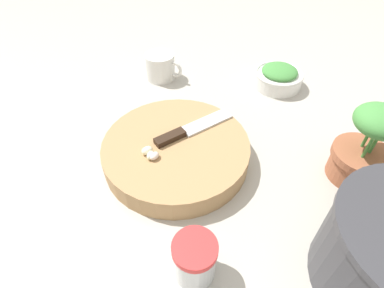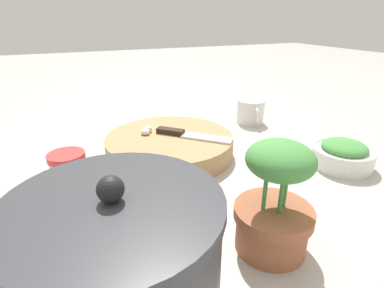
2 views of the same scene
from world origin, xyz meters
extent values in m
plane|color=#B2ADA3|center=(0.00, 0.00, 0.00)|extent=(5.00, 5.00, 0.00)
cylinder|color=tan|center=(0.02, -0.07, 0.02)|extent=(0.31, 0.31, 0.05)
cube|color=black|center=(0.01, -0.08, 0.05)|extent=(0.06, 0.06, 0.01)
cube|color=silver|center=(-0.06, -0.01, 0.05)|extent=(0.11, 0.11, 0.01)
ellipsoid|color=#F1DECF|center=(0.07, -0.10, 0.06)|extent=(0.03, 0.02, 0.01)
ellipsoid|color=#E6E7C3|center=(0.07, -0.11, 0.06)|extent=(0.02, 0.02, 0.01)
ellipsoid|color=#EFE8C4|center=(0.06, -0.12, 0.06)|extent=(0.03, 0.03, 0.02)
cylinder|color=silver|center=(-0.32, 0.15, 0.02)|extent=(0.13, 0.13, 0.04)
torus|color=silver|center=(-0.32, 0.15, 0.04)|extent=(0.13, 0.13, 0.01)
ellipsoid|color=#478E42|center=(-0.32, 0.15, 0.05)|extent=(0.10, 0.10, 0.03)
cylinder|color=silver|center=(0.25, 0.02, 0.04)|extent=(0.06, 0.06, 0.07)
cylinder|color=red|center=(0.25, 0.02, 0.08)|extent=(0.07, 0.07, 0.01)
cylinder|color=silver|center=(-0.30, -0.19, 0.04)|extent=(0.09, 0.09, 0.07)
torus|color=silver|center=(-0.29, -0.15, 0.04)|extent=(0.02, 0.05, 0.05)
cylinder|color=#38383D|center=(0.21, 0.31, 0.07)|extent=(0.23, 0.23, 0.13)
cylinder|color=#38383D|center=(0.21, 0.31, 0.14)|extent=(0.23, 0.23, 0.01)
sphere|color=black|center=(0.21, 0.31, 0.16)|extent=(0.03, 0.03, 0.03)
cylinder|color=#A35B3D|center=(-0.01, 0.30, 0.03)|extent=(0.10, 0.10, 0.07)
cylinder|color=#A35B3D|center=(-0.01, 0.30, 0.06)|extent=(0.11, 0.11, 0.02)
ellipsoid|color=#478E42|center=(-0.01, 0.30, 0.15)|extent=(0.09, 0.09, 0.05)
cylinder|color=#478E42|center=(-0.02, 0.30, 0.11)|extent=(0.01, 0.01, 0.08)
cylinder|color=#478E42|center=(-0.01, 0.31, 0.11)|extent=(0.01, 0.01, 0.08)
cylinder|color=#478E42|center=(0.01, 0.29, 0.11)|extent=(0.01, 0.01, 0.08)
camera|label=1|loc=(0.45, 0.05, 0.48)|focal=28.00mm
camera|label=2|loc=(0.24, 0.57, 0.32)|focal=28.00mm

